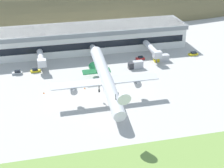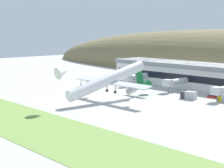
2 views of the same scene
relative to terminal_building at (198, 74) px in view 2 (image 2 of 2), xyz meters
name	(u,v)px [view 2 (image 2 of 2)]	position (x,y,z in m)	size (l,w,h in m)	color
ground_plane	(114,101)	(-2.55, -49.53, -6.08)	(427.11, 427.11, 0.00)	#B7B5AF
grass_strip_foreground	(14,118)	(-2.55, -89.86, -6.04)	(384.40, 23.24, 0.08)	#759947
terminal_building	(198,74)	(0.00, 0.00, 0.00)	(89.30, 18.41, 10.73)	white
jetway_0	(135,77)	(-23.10, -16.75, -2.09)	(3.38, 14.61, 5.43)	silver
jetway_1	(175,82)	(-0.08, -16.49, -2.09)	(3.38, 14.10, 5.43)	silver
cargo_airplane	(110,80)	(-3.74, -50.44, 1.40)	(36.89, 45.13, 14.04)	silver
service_car_0	(114,83)	(-32.94, -21.14, -5.45)	(4.09, 2.04, 1.52)	#999EA3
service_car_1	(212,96)	(19.02, -18.02, -5.50)	(3.68, 1.80, 1.40)	#B21E1E
service_car_2	(125,84)	(-25.86, -20.69, -5.49)	(4.03, 1.99, 1.42)	gold
fuel_truck	(189,95)	(14.27, -26.57, -4.66)	(6.21, 2.55, 2.96)	#333338
traffic_cone_0	(94,90)	(-24.13, -40.50, -5.80)	(0.52, 0.52, 0.58)	orange
traffic_cone_1	(119,95)	(-9.37, -40.35, -5.80)	(0.52, 0.52, 0.58)	orange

